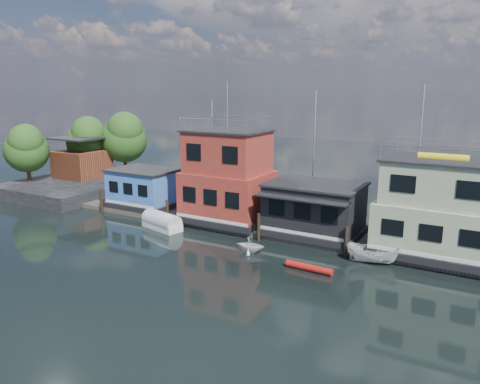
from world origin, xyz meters
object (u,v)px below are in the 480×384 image
Objects in this scene: houseboat_red at (228,178)px; dinghy_white at (250,245)px; houseboat_dark at (314,209)px; red_kayak at (309,268)px; houseboat_blue at (144,188)px; motorboat at (373,254)px; tarp_runabout at (162,222)px; houseboat_green at (438,209)px.

houseboat_red reaches higher than dinghy_white.
houseboat_red is 1.60× the size of houseboat_dark.
houseboat_red is at bearing 149.34° from red_kayak.
houseboat_blue is at bearing 58.82° from dinghy_white.
motorboat is at bearing -13.33° from houseboat_red.
red_kayak is at bearing -32.92° from houseboat_red.
dinghy_white is at bearing 168.70° from red_kayak.
dinghy_white is 0.59× the size of motorboat.
red_kayak is 4.76m from motorboat.
tarp_runabout is at bearing 172.25° from red_kayak.
dinghy_white is at bearing 99.99° from motorboat.
motorboat is (23.01, -3.20, -1.51)m from houseboat_blue.
houseboat_red is at bearing 59.52° from tarp_runabout.
houseboat_red is 3.31× the size of motorboat.
motorboat is at bearing 48.76° from red_kayak.
houseboat_green is 2.05× the size of tarp_runabout.
houseboat_blue is at bearing 179.94° from houseboat_dark.
houseboat_green is 13.35m from dinghy_white.
houseboat_red is 17.01m from houseboat_green.
motorboat is (3.26, 3.44, 0.46)m from red_kayak.
tarp_runabout is at bearing 71.04° from dinghy_white.
tarp_runabout is 14.55m from red_kayak.
houseboat_dark is 2.06× the size of motorboat.
houseboat_dark is (8.00, -0.02, -1.69)m from houseboat_red.
motorboat is (13.51, -3.20, -3.41)m from houseboat_red.
dinghy_white is at bearing -46.29° from houseboat_red.
tarp_runabout reaches higher than dinghy_white.
houseboat_green reaches higher than motorboat.
dinghy_white is 0.52× the size of tarp_runabout.
red_kayak is 0.90× the size of motorboat.
houseboat_dark is 7.32m from red_kayak.
houseboat_red reaches higher than houseboat_dark.
houseboat_blue is 20.92m from red_kayak.
houseboat_green is 2.61× the size of red_kayak.
houseboat_red is 8.18m from houseboat_dark.
motorboat is (8.33, 2.21, 0.13)m from dinghy_white.
tarp_runabout reaches higher than motorboat.
red_kayak is at bearing -114.50° from dinghy_white.
houseboat_green reaches higher than tarp_runabout.
red_kayak is at bearing 131.63° from motorboat.
motorboat is at bearing -7.92° from houseboat_blue.
houseboat_red reaches higher than houseboat_blue.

